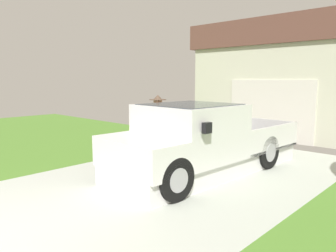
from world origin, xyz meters
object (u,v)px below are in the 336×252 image
object	(u,v)px
person_with_hat	(158,122)
wheeled_trash_bin	(178,123)
pickup_truck	(196,144)
handbag	(154,159)

from	to	relation	value
person_with_hat	wheeled_trash_bin	distance (m)	3.68
pickup_truck	handbag	size ratio (longest dim) A/B	12.40
person_with_hat	wheeled_trash_bin	size ratio (longest dim) A/B	1.71
person_with_hat	wheeled_trash_bin	bearing A→B (deg)	166.88
handbag	pickup_truck	bearing A→B (deg)	-0.26
handbag	wheeled_trash_bin	distance (m)	3.97
wheeled_trash_bin	pickup_truck	bearing A→B (deg)	-43.51
pickup_truck	wheeled_trash_bin	distance (m)	4.82
handbag	wheeled_trash_bin	bearing A→B (deg)	123.04
pickup_truck	handbag	distance (m)	1.47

